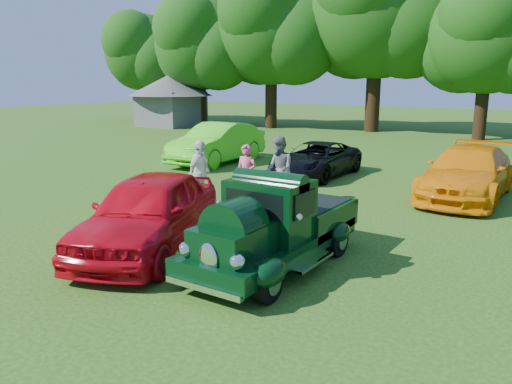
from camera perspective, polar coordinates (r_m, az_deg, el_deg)
The scene contains 10 objects.
ground at distance 9.67m, azimuth 1.07°, elevation -8.08°, with size 120.00×120.00×0.00m, color #204C11.
hero_pickup at distance 9.31m, azimuth 2.21°, elevation -4.18°, with size 2.00×4.30×1.68m.
red_convertible at distance 10.41m, azimuth -12.15°, elevation -2.27°, with size 1.88×4.66×1.59m, color red.
back_car_lime at distance 21.17m, azimuth -4.42°, elevation 5.58°, with size 1.78×5.11×1.68m, color #44D61C.
back_car_black at distance 18.27m, azimuth 6.86°, elevation 3.71°, with size 2.05×4.45×1.24m, color black.
back_car_orange at distance 16.00m, azimuth 23.04°, elevation 2.05°, with size 2.13×5.25×1.52m, color orange.
spectator_pink at distance 14.05m, azimuth -1.12°, elevation 2.04°, with size 0.61×0.40×1.68m, color #DA5A73.
spectator_grey at distance 14.17m, azimuth 2.63°, elevation 2.56°, with size 0.92×0.72×1.89m, color slate.
spectator_white at distance 13.80m, azimuth -6.46°, elevation 2.10°, with size 1.08×0.45×1.84m, color white.
gazebo at distance 39.27m, azimuth -9.75°, elevation 10.95°, with size 6.40×6.40×3.90m.
Camera 1 is at (4.86, -7.63, 3.41)m, focal length 35.00 mm.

